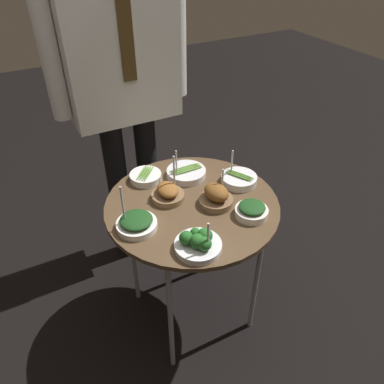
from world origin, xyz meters
TOP-DOWN VIEW (x-y plane):
  - ground_plane at (0.00, 0.00)m, footprint 8.00×8.00m
  - serving_cart at (0.00, 0.00)m, footprint 0.65×0.65m
  - bowl_roast_front_right at (-0.07, 0.06)m, footprint 0.12×0.12m
  - bowl_asparagus_mid_left at (0.06, 0.17)m, footprint 0.16×0.16m
  - bowl_asparagus_far_rim at (-0.09, 0.22)m, footprint 0.13×0.13m
  - bowl_roast_back_right at (0.07, -0.05)m, footprint 0.13×0.13m
  - bowl_asparagus_center at (0.23, 0.03)m, footprint 0.14×0.14m
  - bowl_spinach_back_left at (-0.23, -0.03)m, footprint 0.14×0.14m
  - bowl_broccoli_near_rim at (-0.10, -0.22)m, footprint 0.15×0.15m
  - bowl_spinach_mid_right at (0.15, -0.16)m, footprint 0.12×0.12m
  - waiter_figure at (-0.05, 0.52)m, footprint 0.60×0.23m

SIDE VIEW (x-z plane):
  - ground_plane at x=0.00m, z-range 0.00..0.00m
  - serving_cart at x=0.00m, z-range 0.28..0.93m
  - bowl_asparagus_mid_left at x=0.06m, z-range 0.60..0.74m
  - bowl_asparagus_far_rim at x=-0.09m, z-range 0.65..0.69m
  - bowl_asparagus_center at x=0.23m, z-range 0.61..0.74m
  - bowl_spinach_back_left at x=-0.23m, z-range 0.59..0.76m
  - bowl_spinach_mid_right at x=0.15m, z-range 0.65..0.70m
  - bowl_roast_front_right at x=-0.07m, z-range 0.59..0.77m
  - bowl_broccoli_near_rim at x=-0.10m, z-range 0.62..0.75m
  - bowl_roast_back_right at x=0.07m, z-range 0.62..0.76m
  - waiter_figure at x=-0.05m, z-range 0.22..1.85m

